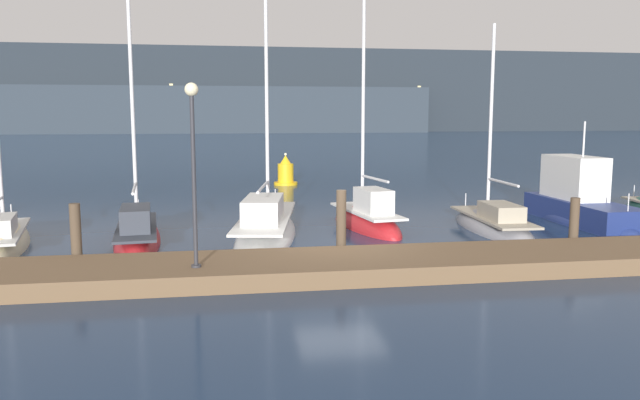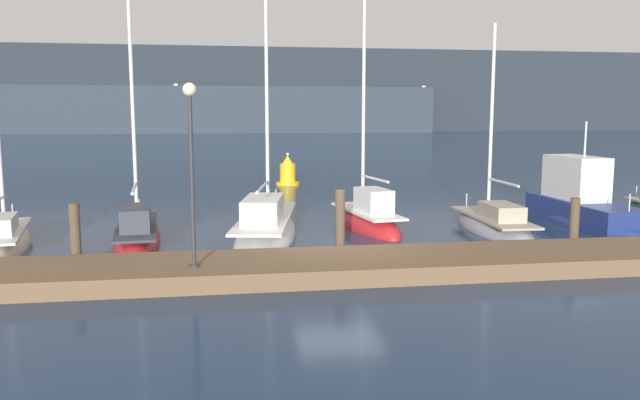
% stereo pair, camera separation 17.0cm
% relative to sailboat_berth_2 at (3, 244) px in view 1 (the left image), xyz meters
% --- Properties ---
extents(ground_plane, '(400.00, 400.00, 0.00)m').
position_rel_sailboat_berth_2_xyz_m(ground_plane, '(10.09, -3.12, -0.09)').
color(ground_plane, '#192D4C').
extents(dock, '(38.03, 2.80, 0.45)m').
position_rel_sailboat_berth_2_xyz_m(dock, '(10.09, -4.92, 0.13)').
color(dock, brown).
rests_on(dock, ground).
extents(mooring_pile_1, '(0.28, 0.28, 1.77)m').
position_rel_sailboat_berth_2_xyz_m(mooring_pile_1, '(2.91, -3.27, 0.79)').
color(mooring_pile_1, '#4C3D2D').
rests_on(mooring_pile_1, ground).
extents(mooring_pile_2, '(0.28, 0.28, 1.99)m').
position_rel_sailboat_berth_2_xyz_m(mooring_pile_2, '(10.09, -3.27, 0.90)').
color(mooring_pile_2, '#4C3D2D').
rests_on(mooring_pile_2, ground).
extents(mooring_pile_3, '(0.28, 0.28, 1.62)m').
position_rel_sailboat_berth_2_xyz_m(mooring_pile_3, '(17.26, -3.27, 0.72)').
color(mooring_pile_3, '#4C3D2D').
rests_on(mooring_pile_3, ground).
extents(sailboat_berth_2, '(2.51, 5.82, 7.46)m').
position_rel_sailboat_berth_2_xyz_m(sailboat_berth_2, '(0.00, 0.00, 0.00)').
color(sailboat_berth_2, beige).
rests_on(sailboat_berth_2, ground).
extents(sailboat_berth_3, '(2.08, 6.43, 9.85)m').
position_rel_sailboat_berth_2_xyz_m(sailboat_berth_3, '(4.03, 0.17, 0.05)').
color(sailboat_berth_3, red).
rests_on(sailboat_berth_3, ground).
extents(sailboat_berth_4, '(3.25, 8.20, 11.60)m').
position_rel_sailboat_berth_2_xyz_m(sailboat_berth_4, '(8.21, 0.23, 0.10)').
color(sailboat_berth_4, white).
rests_on(sailboat_berth_4, ground).
extents(sailboat_berth_5, '(2.28, 5.44, 8.94)m').
position_rel_sailboat_berth_2_xyz_m(sailboat_berth_5, '(11.99, 1.50, 0.07)').
color(sailboat_berth_5, red).
rests_on(sailboat_berth_5, ground).
extents(sailboat_berth_6, '(1.87, 5.96, 7.87)m').
position_rel_sailboat_berth_2_xyz_m(sailboat_berth_6, '(16.27, 0.21, 0.01)').
color(sailboat_berth_6, gray).
rests_on(sailboat_berth_6, ground).
extents(motorboat_berth_7, '(1.94, 6.33, 4.53)m').
position_rel_sailboat_berth_2_xyz_m(motorboat_berth_7, '(20.30, 1.29, 0.35)').
color(motorboat_berth_7, navy).
rests_on(motorboat_berth_7, ground).
extents(channel_buoy, '(1.39, 1.39, 1.87)m').
position_rel_sailboat_berth_2_xyz_m(channel_buoy, '(10.55, 15.88, 0.59)').
color(channel_buoy, gold).
rests_on(channel_buoy, ground).
extents(dock_lamppost, '(0.32, 0.32, 4.39)m').
position_rel_sailboat_berth_2_xyz_m(dock_lamppost, '(6.11, -5.39, 3.26)').
color(dock_lamppost, '#2D2D33').
rests_on(dock_lamppost, dock).
extents(hillside_backdrop, '(240.00, 23.00, 19.21)m').
position_rel_sailboat_berth_2_xyz_m(hillside_backdrop, '(5.41, 129.38, 8.76)').
color(hillside_backdrop, '#232B33').
rests_on(hillside_backdrop, ground).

